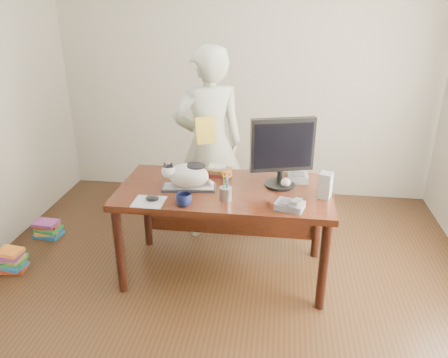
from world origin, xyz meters
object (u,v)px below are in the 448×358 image
Objects in this scene: book_stack at (218,171)px; desk at (226,202)px; calculator at (298,176)px; baseball at (286,183)px; cat at (187,175)px; speaker at (325,185)px; book_pile_a at (10,260)px; coffee_mug at (184,200)px; phone at (290,205)px; book_pile_b at (48,229)px; monitor at (282,149)px; pen_cup at (226,192)px; person at (209,145)px; keyboard at (189,187)px; mouse at (152,198)px.

desk is at bearing -54.64° from book_stack.
baseball is at bearing -123.18° from calculator.
calculator is (0.83, 0.29, -0.09)m from cat.
book_stack is at bearing 163.27° from baseball.
speaker is 2.60m from book_pile_a.
phone is (0.73, 0.05, -0.02)m from coffee_mug.
baseball reaches higher than book_pile_b.
cat is 1.78× the size of phone.
book_stack is at bearing 146.51° from monitor.
speaker reaches higher than baseball.
pen_cup reaches higher than speaker.
calculator is 0.88m from person.
pen_cup is at bearing -33.63° from keyboard.
person reaches higher than keyboard.
person is (-0.96, 0.71, 0.02)m from speaker.
coffee_mug reaches higher than phone.
desk is at bearing 160.81° from phone.
speaker reaches higher than coffee_mug.
monitor is 7.20× the size of baseball.
speaker is at bearing -27.35° from baseball.
keyboard is 1.86× the size of book_stack.
mouse reaches higher than keyboard.
pen_cup is at bearing 24.78° from coffee_mug.
mouse reaches higher than book_pile_a.
monitor is 0.82m from coffee_mug.
desk is 0.50m from coffee_mug.
monitor is 0.59m from book_stack.
desk is at bearing -165.51° from calculator.
pen_cup reaches higher than calculator.
monitor is at bearing -132.89° from calculator.
cat reaches higher than coffee_mug.
monitor is (0.69, 0.13, 0.19)m from cat.
desk is 13.93× the size of coffee_mug.
coffee_mug reaches higher than book_stack.
pen_cup is at bearing -32.22° from cat.
mouse is at bearing -170.43° from pen_cup.
cat is 1.52× the size of book_pile_b.
coffee_mug is at bearing -149.51° from baseball.
mouse is at bearing -3.58° from book_pile_a.
desk is at bearing -8.97° from book_pile_b.
calculator is (0.06, 0.52, 0.00)m from phone.
phone is at bearing -119.81° from speaker.
cat is 3.96× the size of mouse.
phone is 0.13× the size of person.
mouse is at bearing -136.77° from cat.
coffee_mug is 0.81m from baseball.
pen_cup is 1.05× the size of calculator.
phone is 0.33m from speaker.
desk is 5.92× the size of book_pile_a.
book_stack is at bearing 154.13° from phone.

